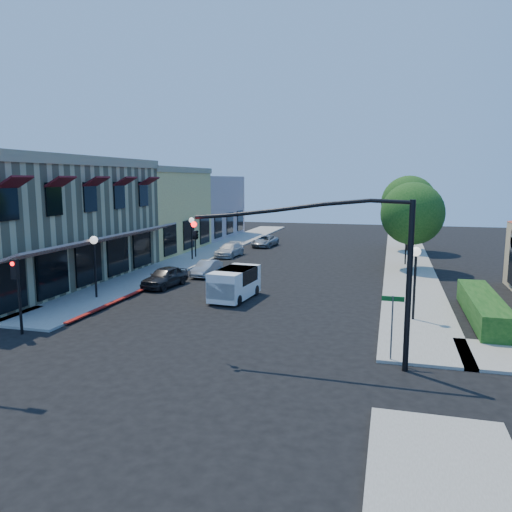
% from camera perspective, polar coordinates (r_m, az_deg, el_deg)
% --- Properties ---
extents(ground, '(120.00, 120.00, 0.00)m').
position_cam_1_polar(ground, '(18.83, -8.95, -12.08)').
color(ground, black).
rests_on(ground, ground).
extents(sidewalk_left, '(3.50, 50.00, 0.12)m').
position_cam_1_polar(sidewalk_left, '(46.40, -5.23, 0.53)').
color(sidewalk_left, gray).
rests_on(sidewalk_left, ground).
extents(sidewalk_right, '(3.50, 50.00, 0.12)m').
position_cam_1_polar(sidewalk_right, '(43.55, 16.90, -0.35)').
color(sidewalk_right, gray).
rests_on(sidewalk_right, ground).
extents(curb_red_strip, '(0.25, 10.00, 0.06)m').
position_cam_1_polar(curb_red_strip, '(28.70, -15.05, -4.98)').
color(curb_red_strip, maroon).
rests_on(curb_red_strip, ground).
extents(corner_brick_building, '(11.77, 18.20, 8.10)m').
position_cam_1_polar(corner_brick_building, '(35.44, -24.90, 3.64)').
color(corner_brick_building, tan).
rests_on(corner_brick_building, ground).
extents(yellow_stucco_building, '(10.00, 12.00, 7.60)m').
position_cam_1_polar(yellow_stucco_building, '(47.90, -13.33, 5.09)').
color(yellow_stucco_building, tan).
rests_on(yellow_stucco_building, ground).
extents(pink_stucco_building, '(10.00, 12.00, 7.00)m').
position_cam_1_polar(pink_stucco_building, '(58.73, -7.72, 5.59)').
color(pink_stucco_building, tan).
rests_on(pink_stucco_building, ground).
extents(hedge, '(1.40, 8.00, 1.10)m').
position_cam_1_polar(hedge, '(26.26, 24.43, -6.75)').
color(hedge, '#134112').
rests_on(hedge, ground).
extents(street_tree_a, '(4.56, 4.56, 6.48)m').
position_cam_1_polar(street_tree_a, '(38.13, 17.45, 4.64)').
color(street_tree_a, '#392216').
rests_on(street_tree_a, ground).
extents(street_tree_b, '(4.94, 4.94, 7.02)m').
position_cam_1_polar(street_tree_b, '(48.09, 17.04, 5.85)').
color(street_tree_b, '#392216').
rests_on(street_tree_b, ground).
extents(signal_mast_arm, '(8.01, 0.39, 6.00)m').
position_cam_1_polar(signal_mast_arm, '(17.77, 10.31, 0.27)').
color(signal_mast_arm, black).
rests_on(signal_mast_arm, ground).
extents(secondary_signal, '(0.28, 0.42, 3.32)m').
position_cam_1_polar(secondary_signal, '(23.61, -25.67, -2.73)').
color(secondary_signal, black).
rests_on(secondary_signal, ground).
extents(street_name_sign, '(0.80, 0.06, 2.50)m').
position_cam_1_polar(street_name_sign, '(18.89, 15.30, -6.81)').
color(street_name_sign, '#595B5E').
rests_on(street_name_sign, ground).
extents(lamppost_left_near, '(0.44, 0.44, 3.57)m').
position_cam_1_polar(lamppost_left_near, '(29.03, -18.00, 0.54)').
color(lamppost_left_near, black).
rests_on(lamppost_left_near, ground).
extents(lamppost_left_far, '(0.44, 0.44, 3.57)m').
position_cam_1_polar(lamppost_left_far, '(41.37, -7.37, 3.23)').
color(lamppost_left_far, black).
rests_on(lamppost_left_far, ground).
extents(lamppost_right_near, '(0.44, 0.44, 3.57)m').
position_cam_1_polar(lamppost_right_near, '(24.37, 17.77, -0.95)').
color(lamppost_right_near, black).
rests_on(lamppost_right_near, ground).
extents(lamppost_right_far, '(0.44, 0.44, 3.57)m').
position_cam_1_polar(lamppost_right_far, '(40.23, 16.83, 2.77)').
color(lamppost_right_far, black).
rests_on(lamppost_right_far, ground).
extents(white_van, '(2.04, 4.02, 1.72)m').
position_cam_1_polar(white_van, '(27.92, -2.48, -2.97)').
color(white_van, white).
rests_on(white_van, ground).
extents(parked_car_a, '(1.97, 3.91, 1.28)m').
position_cam_1_polar(parked_car_a, '(31.69, -10.37, -2.35)').
color(parked_car_a, black).
rests_on(parked_car_a, ground).
extents(parked_car_b, '(1.34, 3.32, 1.07)m').
position_cam_1_polar(parked_car_b, '(34.86, -5.64, -1.41)').
color(parked_car_b, '#B4B6BA').
rests_on(parked_car_b, ground).
extents(parked_car_c, '(1.90, 4.06, 1.14)m').
position_cam_1_polar(parked_car_c, '(43.51, -3.06, 0.69)').
color(parked_car_c, beige).
rests_on(parked_car_c, ground).
extents(parked_car_d, '(2.22, 4.13, 1.10)m').
position_cam_1_polar(parked_car_d, '(49.90, 1.03, 1.72)').
color(parked_car_d, '#97989B').
rests_on(parked_car_d, ground).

